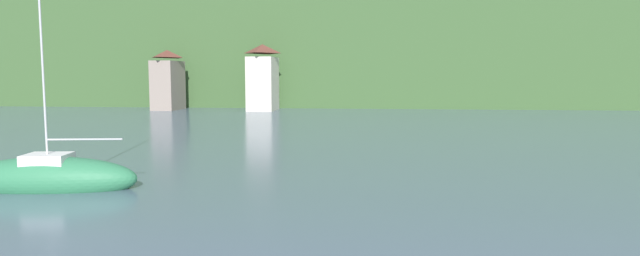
# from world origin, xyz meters

# --- Properties ---
(wooded_hillside) EXTENTS (352.00, 66.86, 42.64)m
(wooded_hillside) POSITION_xyz_m (13.76, 132.85, 9.27)
(wooded_hillside) COLOR #38562D
(wooded_hillside) RESTS_ON ground_plane
(shore_building_west) EXTENTS (3.32, 5.97, 8.59)m
(shore_building_west) POSITION_xyz_m (-27.86, 89.85, 4.17)
(shore_building_west) COLOR gray
(shore_building_west) RESTS_ON ground_plane
(shore_building_westcentral) EXTENTS (3.79, 6.04, 9.30)m
(shore_building_westcentral) POSITION_xyz_m (-13.93, 89.89, 4.52)
(shore_building_westcentral) COLOR beige
(shore_building_westcentral) RESTS_ON ground_plane
(sailboat_mid_3) EXTENTS (7.91, 3.27, 11.55)m
(sailboat_mid_3) POSITION_xyz_m (-12.09, 37.59, 0.50)
(sailboat_mid_3) COLOR #2D754C
(sailboat_mid_3) RESTS_ON ground_plane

